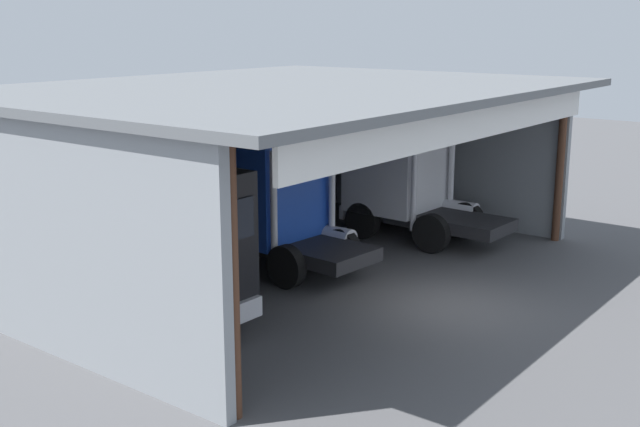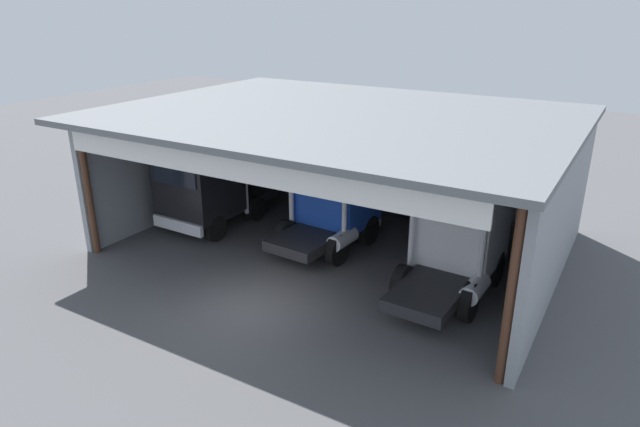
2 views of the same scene
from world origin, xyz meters
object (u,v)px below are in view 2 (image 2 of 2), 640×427
Objects in this scene: truck_black_left_bay at (204,183)px; oil_drum at (331,183)px; truck_blue_right_bay at (334,195)px; truck_white_center_left_bay at (459,230)px; tool_cart at (344,189)px.

oil_drum is (2.05, 6.44, -1.44)m from truck_black_left_bay.
truck_blue_right_bay is 5.27× the size of oil_drum.
truck_black_left_bay is 1.13× the size of truck_blue_right_bay.
truck_white_center_left_bay is at bearing -37.69° from oil_drum.
truck_white_center_left_bay is 8.96m from tool_cart.
truck_blue_right_bay reaches higher than truck_black_left_bay.
truck_blue_right_bay is at bearing -65.80° from tool_cart.
tool_cart is at bearing 117.91° from truck_blue_right_bay.
oil_drum is (-3.04, 5.17, -1.49)m from truck_blue_right_bay.
truck_black_left_bay is 5.24m from truck_blue_right_bay.
truck_blue_right_bay is at bearing 170.54° from truck_white_center_left_bay.
oil_drum is at bearing 124.15° from truck_blue_right_bay.
truck_black_left_bay is 6.91m from oil_drum.
tool_cart is (3.08, 5.73, -1.37)m from truck_black_left_bay.
truck_blue_right_bay is (5.09, 1.27, 0.05)m from truck_black_left_bay.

